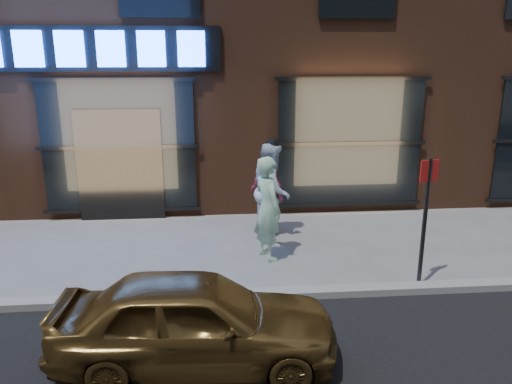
# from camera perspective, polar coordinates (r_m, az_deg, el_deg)

# --- Properties ---
(ground) EXTENTS (90.00, 90.00, 0.00)m
(ground) POSITION_cam_1_polar(r_m,az_deg,el_deg) (7.85, -19.55, -12.17)
(ground) COLOR slate
(ground) RESTS_ON ground
(curb) EXTENTS (60.00, 0.25, 0.12)m
(curb) POSITION_cam_1_polar(r_m,az_deg,el_deg) (7.82, -19.59, -11.78)
(curb) COLOR gray
(curb) RESTS_ON ground
(man_bowtie) EXTENTS (0.67, 0.79, 1.84)m
(man_bowtie) POSITION_cam_1_polar(r_m,az_deg,el_deg) (8.69, 1.34, -1.87)
(man_bowtie) COLOR #A9DEB9
(man_bowtie) RESTS_ON ground
(man_cap) EXTENTS (0.84, 1.01, 1.88)m
(man_cap) POSITION_cam_1_polar(r_m,az_deg,el_deg) (9.75, 1.81, 0.23)
(man_cap) COLOR white
(man_cap) RESTS_ON ground
(passerby) EXTENTS (0.84, 1.01, 1.61)m
(passerby) POSITION_cam_1_polar(r_m,az_deg,el_deg) (9.91, 1.19, -0.31)
(passerby) COLOR #F2638E
(passerby) RESTS_ON ground
(gold_sedan) EXTENTS (3.36, 1.52, 1.12)m
(gold_sedan) POSITION_cam_1_polar(r_m,az_deg,el_deg) (6.01, -6.96, -14.31)
(gold_sedan) COLOR brown
(gold_sedan) RESTS_ON ground
(sign_post) EXTENTS (0.32, 0.13, 2.05)m
(sign_post) POSITION_cam_1_polar(r_m,az_deg,el_deg) (7.90, 18.80, -2.14)
(sign_post) COLOR #262628
(sign_post) RESTS_ON ground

